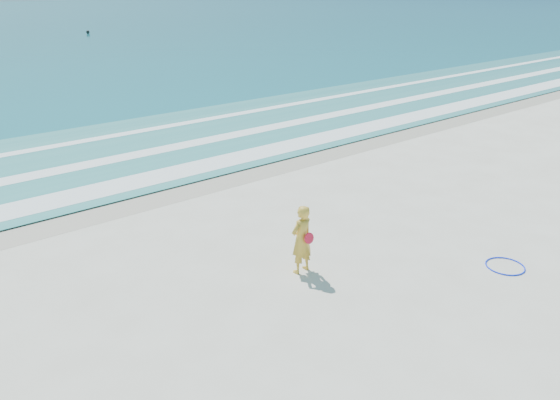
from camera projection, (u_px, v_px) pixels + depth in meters
ground at (393, 293)px, 12.22m from camera, size 400.00×400.00×0.00m
wet_sand at (187, 185)px, 18.67m from camera, size 400.00×2.40×0.00m
shallow at (125, 151)px, 22.24m from camera, size 400.00×10.00×0.01m
foam_near at (169, 174)px, 19.59m from camera, size 400.00×1.40×0.01m
foam_mid at (133, 155)px, 21.67m from camera, size 400.00×0.90×0.01m
foam_far at (100, 138)px, 24.03m from camera, size 400.00×0.60×0.01m
hoop at (505, 266)px, 13.33m from camera, size 1.09×1.09×0.03m
buoy at (88, 32)px, 70.93m from camera, size 0.44×0.44×0.44m
woman at (301, 239)px, 12.82m from camera, size 0.65×0.46×1.70m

